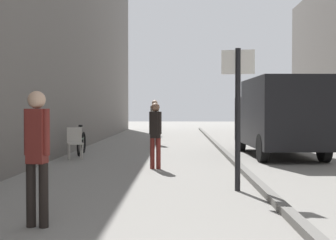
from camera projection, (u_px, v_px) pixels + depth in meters
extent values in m
plane|color=gray|center=(177.00, 160.00, 13.40)|extent=(80.00, 80.00, 0.00)
cube|color=#615F5B|center=(231.00, 158.00, 13.36)|extent=(0.16, 40.00, 0.12)
cylinder|color=maroon|center=(153.00, 134.00, 19.15)|extent=(0.13, 0.13, 0.87)
cylinder|color=maroon|center=(157.00, 134.00, 19.19)|extent=(0.13, 0.13, 0.87)
cube|color=gray|center=(155.00, 115.00, 19.15)|extent=(0.28, 0.26, 0.74)
cylinder|color=gray|center=(152.00, 113.00, 19.12)|extent=(0.10, 0.10, 0.63)
cylinder|color=gray|center=(158.00, 113.00, 19.18)|extent=(0.10, 0.10, 0.63)
sphere|color=tan|center=(155.00, 103.00, 19.14)|extent=(0.24, 0.24, 0.24)
cylinder|color=maroon|center=(152.00, 153.00, 11.48)|extent=(0.11, 0.11, 0.77)
cylinder|color=maroon|center=(158.00, 154.00, 11.42)|extent=(0.11, 0.11, 0.77)
cube|color=black|center=(155.00, 125.00, 11.43)|extent=(0.26, 0.24, 0.66)
cylinder|color=black|center=(151.00, 123.00, 11.48)|extent=(0.09, 0.09, 0.56)
cylinder|color=black|center=(160.00, 123.00, 11.39)|extent=(0.09, 0.09, 0.56)
sphere|color=brown|center=(155.00, 107.00, 11.42)|extent=(0.21, 0.21, 0.21)
cylinder|color=black|center=(31.00, 195.00, 5.84)|extent=(0.12, 0.12, 0.81)
cylinder|color=black|center=(44.00, 196.00, 5.81)|extent=(0.12, 0.12, 0.81)
cube|color=maroon|center=(37.00, 136.00, 5.80)|extent=(0.25, 0.23, 0.69)
cylinder|color=maroon|center=(28.00, 132.00, 5.83)|extent=(0.10, 0.10, 0.59)
cylinder|color=maroon|center=(46.00, 132.00, 5.78)|extent=(0.10, 0.10, 0.59)
sphere|color=tan|center=(37.00, 100.00, 5.79)|extent=(0.22, 0.22, 0.22)
cube|color=black|center=(283.00, 113.00, 13.95)|extent=(2.06, 3.69, 2.08)
cube|color=black|center=(265.00, 119.00, 16.47)|extent=(1.99, 1.48, 1.56)
cube|color=black|center=(262.00, 110.00, 16.96)|extent=(1.63, 0.10, 0.69)
cylinder|color=black|center=(241.00, 140.00, 16.34)|extent=(0.25, 0.81, 0.80)
cylinder|color=black|center=(290.00, 140.00, 16.36)|extent=(0.25, 0.81, 0.80)
cylinder|color=black|center=(262.00, 148.00, 12.86)|extent=(0.25, 0.81, 0.80)
cylinder|color=black|center=(324.00, 148.00, 12.88)|extent=(0.25, 0.81, 0.80)
cylinder|color=black|center=(238.00, 120.00, 8.38)|extent=(0.10, 0.10, 2.60)
cube|color=white|center=(238.00, 62.00, 8.36)|extent=(0.60, 0.14, 0.44)
torus|color=black|center=(84.00, 143.00, 15.48)|extent=(0.11, 0.72, 0.72)
torus|color=black|center=(79.00, 145.00, 14.43)|extent=(0.11, 0.72, 0.72)
cylinder|color=#335138|center=(81.00, 139.00, 14.95)|extent=(0.12, 0.95, 0.05)
cylinder|color=#335138|center=(81.00, 133.00, 14.76)|extent=(0.04, 0.04, 0.40)
cube|color=black|center=(81.00, 126.00, 14.75)|extent=(0.12, 0.25, 0.06)
cylinder|color=#B7B2A8|center=(83.00, 152.00, 13.46)|extent=(0.04, 0.04, 0.45)
cylinder|color=#B7B2A8|center=(70.00, 153.00, 13.34)|extent=(0.04, 0.04, 0.45)
cylinder|color=#B7B2A8|center=(81.00, 151.00, 13.82)|extent=(0.04, 0.04, 0.45)
cylinder|color=#B7B2A8|center=(68.00, 151.00, 13.70)|extent=(0.04, 0.04, 0.45)
cube|color=#B7B2A8|center=(75.00, 144.00, 13.58)|extent=(0.56, 0.56, 0.04)
cube|color=#B7B2A8|center=(74.00, 135.00, 13.76)|extent=(0.43, 0.19, 0.45)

